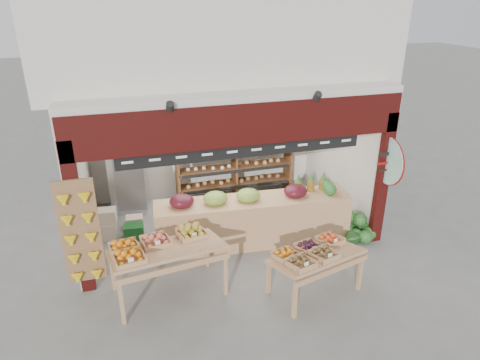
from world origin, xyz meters
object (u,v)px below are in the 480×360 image
cardboard_stack (119,226)px  display_table_left (158,248)px  back_shelving (234,153)px  refrigerator (128,169)px  display_table_right (312,254)px  watermelon_pile (357,229)px  mid_counter (252,219)px

cardboard_stack → display_table_left: 2.22m
back_shelving → refrigerator: refrigerator is taller
cardboard_stack → display_table_left: size_ratio=0.52×
display_table_right → watermelon_pile: size_ratio=2.13×
mid_counter → display_table_left: 2.23m
cardboard_stack → watermelon_pile: 4.86m
watermelon_pile → display_table_right: bearing=-142.0°
back_shelving → mid_counter: 2.31m
back_shelving → cardboard_stack: back_shelving is taller
refrigerator → cardboard_stack: size_ratio=2.00×
display_table_left → mid_counter: bearing=28.4°
refrigerator → display_table_right: (2.66, -3.95, -0.25)m
display_table_left → display_table_right: bearing=-16.3°
refrigerator → display_table_right: size_ratio=1.21×
cardboard_stack → mid_counter: 2.74m
refrigerator → display_table_right: refrigerator is taller
refrigerator → display_table_left: refrigerator is taller
back_shelving → mid_counter: back_shelving is taller
refrigerator → mid_counter: bearing=-33.7°
mid_counter → display_table_left: (-1.94, -1.05, 0.34)m
mid_counter → display_table_left: mid_counter is taller
back_shelving → refrigerator: (-2.49, -0.01, -0.12)m
cardboard_stack → display_table_right: bearing=-42.6°
cardboard_stack → refrigerator: bearing=75.0°
cardboard_stack → mid_counter: mid_counter is taller
back_shelving → watermelon_pile: (1.83, -2.68, -0.91)m
display_table_left → watermelon_pile: (4.04, 0.59, -0.67)m
display_table_right → display_table_left: bearing=163.7°
mid_counter → watermelon_pile: size_ratio=5.03×
cardboard_stack → display_table_right: 4.09m
display_table_left → cardboard_stack: bearing=106.4°
cardboard_stack → display_table_left: display_table_left is taller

